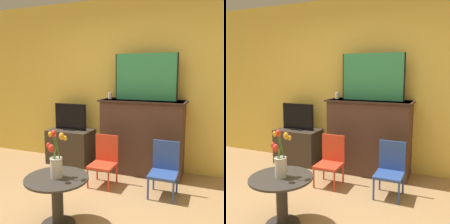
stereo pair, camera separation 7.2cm
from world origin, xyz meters
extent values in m
cube|color=#EAC651|center=(0.00, 2.13, 1.35)|extent=(8.00, 0.06, 2.70)
cube|color=#4C3328|center=(0.18, 1.88, 0.57)|extent=(1.22, 0.45, 1.13)
cube|color=#35231C|center=(0.18, 1.87, 1.12)|extent=(1.28, 0.49, 0.02)
cube|color=black|center=(0.21, 1.89, 1.48)|extent=(0.94, 0.02, 0.69)
cube|color=#338E56|center=(0.21, 1.88, 1.48)|extent=(0.90, 0.02, 0.69)
cylinder|color=silver|center=(-0.36, 1.88, 1.18)|extent=(0.06, 0.06, 0.10)
cube|color=#382D23|center=(-1.08, 1.86, 0.29)|extent=(0.75, 0.44, 0.58)
cube|color=black|center=(-1.08, 1.86, 0.58)|extent=(0.22, 0.12, 0.01)
cube|color=black|center=(-1.08, 1.87, 0.80)|extent=(0.58, 0.02, 0.45)
cube|color=black|center=(-1.08, 1.86, 0.80)|extent=(0.55, 0.02, 0.42)
cylinder|color=red|center=(-0.35, 1.06, 0.14)|extent=(0.02, 0.02, 0.27)
cylinder|color=red|center=(-0.05, 1.06, 0.14)|extent=(0.02, 0.02, 0.27)
cylinder|color=red|center=(-0.35, 1.36, 0.14)|extent=(0.02, 0.02, 0.27)
cylinder|color=red|center=(-0.05, 1.36, 0.14)|extent=(0.02, 0.02, 0.27)
cube|color=red|center=(-0.20, 1.21, 0.29)|extent=(0.34, 0.34, 0.03)
cube|color=red|center=(-0.20, 1.36, 0.49)|extent=(0.34, 0.02, 0.38)
cylinder|color=#2D4C99|center=(0.48, 1.04, 0.14)|extent=(0.02, 0.02, 0.27)
cylinder|color=#2D4C99|center=(0.79, 1.04, 0.14)|extent=(0.02, 0.02, 0.27)
cylinder|color=#2D4C99|center=(0.48, 1.34, 0.14)|extent=(0.02, 0.02, 0.27)
cylinder|color=#2D4C99|center=(0.79, 1.34, 0.14)|extent=(0.02, 0.02, 0.27)
cube|color=#2D4C99|center=(0.63, 1.19, 0.29)|extent=(0.34, 0.34, 0.03)
cube|color=#2D4C99|center=(0.63, 1.35, 0.49)|extent=(0.34, 0.02, 0.38)
cylinder|color=#332D28|center=(-0.23, 0.16, 0.25)|extent=(0.11, 0.11, 0.50)
cylinder|color=#332D28|center=(-0.23, 0.16, 0.51)|extent=(0.63, 0.63, 0.02)
cylinder|color=beige|center=(-0.23, 0.16, 0.61)|extent=(0.12, 0.12, 0.19)
torus|color=beige|center=(-0.23, 0.16, 0.71)|extent=(0.13, 0.13, 0.01)
cylinder|color=#477A2D|center=(-0.21, 0.17, 0.79)|extent=(0.04, 0.02, 0.29)
ellipsoid|color=orange|center=(-0.17, 0.18, 0.93)|extent=(0.05, 0.05, 0.07)
cylinder|color=#477A2D|center=(-0.24, 0.18, 0.80)|extent=(0.05, 0.05, 0.30)
ellipsoid|color=red|center=(-0.29, 0.22, 0.94)|extent=(0.05, 0.05, 0.07)
cylinder|color=#477A2D|center=(-0.25, 0.16, 0.80)|extent=(0.06, 0.02, 0.30)
ellipsoid|color=orange|center=(-0.30, 0.17, 0.94)|extent=(0.04, 0.04, 0.05)
cylinder|color=#477A2D|center=(-0.25, 0.16, 0.74)|extent=(0.07, 0.01, 0.19)
ellipsoid|color=red|center=(-0.30, 0.15, 0.84)|extent=(0.04, 0.04, 0.06)
cylinder|color=#477A2D|center=(-0.23, 0.14, 0.74)|extent=(0.01, 0.07, 0.19)
ellipsoid|color=red|center=(-0.22, 0.08, 0.83)|extent=(0.06, 0.06, 0.08)
cylinder|color=#477A2D|center=(-0.21, 0.17, 0.78)|extent=(0.06, 0.05, 0.27)
ellipsoid|color=gold|center=(-0.15, 0.22, 0.91)|extent=(0.04, 0.04, 0.05)
camera|label=1|loc=(1.19, -1.92, 1.54)|focal=42.00mm
camera|label=2|loc=(1.26, -1.89, 1.54)|focal=42.00mm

